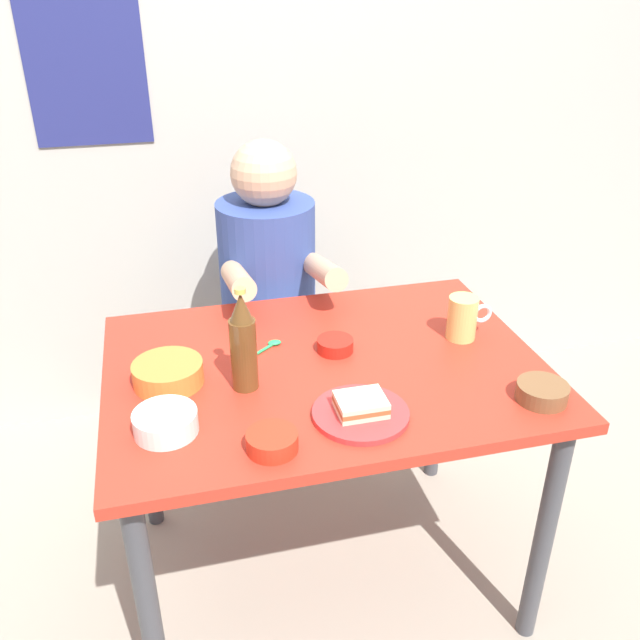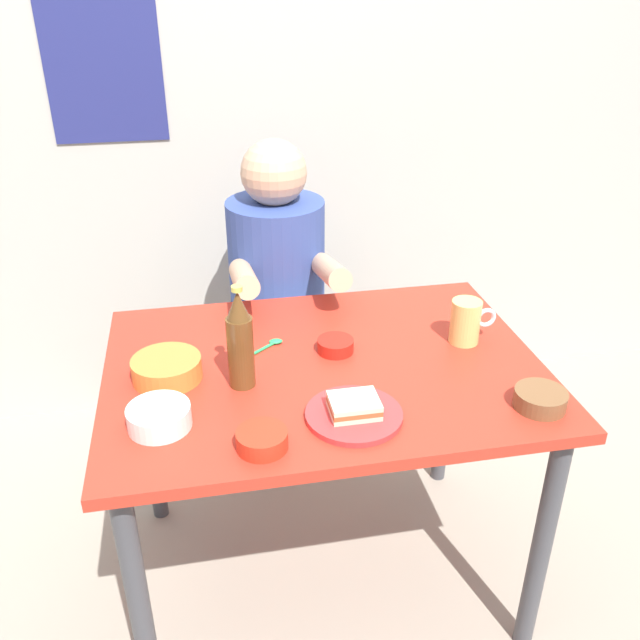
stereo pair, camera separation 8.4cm
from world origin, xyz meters
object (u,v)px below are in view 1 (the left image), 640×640
dining_table (325,394)px  beer_mug (463,318)px  beer_bottle (243,344)px  person_seated (268,263)px  stool (271,368)px  soup_bowl_orange (168,372)px  sandwich (361,404)px  plate_orange (361,414)px

dining_table → beer_mug: 0.43m
beer_bottle → person_seated: bearing=75.3°
stool → person_seated: size_ratio=0.63×
person_seated → soup_bowl_orange: 0.71m
stool → soup_bowl_orange: bearing=-119.6°
stool → beer_bottle: size_ratio=1.72×
sandwich → beer_bottle: beer_bottle is taller
person_seated → beer_bottle: size_ratio=2.75×
dining_table → stool: (-0.04, 0.63, -0.30)m
stool → beer_bottle: bearing=-104.4°
beer_mug → plate_orange: bearing=-143.1°
stool → soup_bowl_orange: (-0.35, -0.62, 0.42)m
stool → plate_orange: size_ratio=2.05×
stool → beer_bottle: beer_bottle is taller
sandwich → beer_mug: (0.37, 0.28, 0.03)m
stool → soup_bowl_orange: soup_bowl_orange is taller
sandwich → beer_bottle: 0.31m
sandwich → stool: bearing=93.7°
person_seated → beer_bottle: bearing=-104.7°
stool → beer_bottle: 0.87m
person_seated → beer_bottle: 0.70m
person_seated → beer_bottle: (-0.18, -0.67, 0.09)m
dining_table → soup_bowl_orange: 0.41m
person_seated → soup_bowl_orange: size_ratio=4.23×
person_seated → plate_orange: size_ratio=3.27×
stool → dining_table: bearing=-86.8°
plate_orange → sandwich: size_ratio=2.00×
stool → beer_bottle: (-0.18, -0.68, 0.51)m
plate_orange → sandwich: sandwich is taller
beer_mug → dining_table: bearing=-174.0°
stool → plate_orange: bearing=-86.3°
beer_bottle → sandwich: bearing=-38.2°
plate_orange → person_seated: bearing=93.8°
person_seated → beer_bottle: person_seated is taller
soup_bowl_orange → beer_bottle: bearing=-18.9°
stool → beer_mug: size_ratio=3.57×
plate_orange → beer_mug: 0.47m
plate_orange → beer_bottle: (-0.23, 0.18, 0.11)m
sandwich → beer_mug: size_ratio=0.87×
stool → sandwich: (0.06, -0.87, 0.42)m
stool → plate_orange: 0.96m
sandwich → beer_bottle: size_ratio=0.42×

